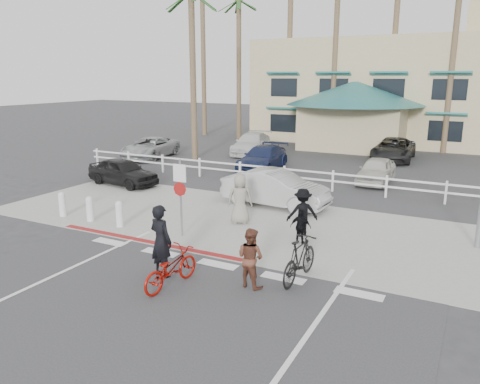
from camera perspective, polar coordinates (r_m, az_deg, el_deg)
The scene contains 33 objects.
ground at distance 12.94m, azimuth -4.08°, elevation -9.77°, with size 140.00×140.00×0.00m, color #333335.
bike_path at distance 11.45m, azimuth -9.43°, elevation -13.24°, with size 12.00×16.00×0.01m, color #333335.
sidewalk_plaza at distance 16.68m, azimuth 3.99°, elevation -4.20°, with size 22.00×7.00×0.01m, color gray.
cross_street at distance 20.27m, azimuth 8.49°, elevation -1.03°, with size 40.00×5.00×0.01m, color #333335.
parking_lot at distance 29.22m, azimuth 14.60°, elevation 3.29°, with size 50.00×16.00×0.01m, color #333335.
curb_red at distance 15.47m, azimuth -11.33°, elevation -5.92°, with size 7.00×0.25×0.02m, color maroon.
rail_fence at distance 21.87m, azimuth 11.49°, elevation 1.29°, with size 29.40×0.16×1.00m, color silver, non-canonical shape.
building at distance 41.30m, azimuth 22.10°, elevation 13.63°, with size 28.00×16.00×11.30m, color tan, non-canonical shape.
sign_post at distance 15.41m, azimuth -7.24°, elevation -0.22°, with size 0.50×0.10×2.90m, color gray, non-canonical shape.
bollard_0 at distance 17.02m, azimuth -14.49°, elevation -2.60°, with size 0.26×0.26×0.95m, color silver, non-canonical shape.
bollard_1 at distance 17.96m, azimuth -17.83°, elevation -1.96°, with size 0.26×0.26×0.95m, color silver, non-canonical shape.
bollard_2 at distance 18.96m, azimuth -20.84°, elevation -1.39°, with size 0.26×0.26×0.95m, color silver, non-canonical shape.
palm_0 at distance 42.43m, azimuth -4.51°, elevation 17.06°, with size 4.00×4.00×15.00m, color #1F4D1D, non-canonical shape.
palm_1 at distance 39.55m, azimuth -0.14°, elevation 15.87°, with size 4.00×4.00×13.00m, color #1F4D1D, non-canonical shape.
palm_2 at distance 38.88m, azimuth 6.08°, elevation 18.05°, with size 4.00×4.00×16.00m, color #1F4D1D, non-canonical shape.
palm_3 at distance 36.58m, azimuth 11.54°, elevation 16.54°, with size 4.00×4.00×14.00m, color #1F4D1D, non-canonical shape.
palm_4 at distance 36.68m, azimuth 18.31°, elevation 16.91°, with size 4.00×4.00×15.00m, color #1F4D1D, non-canonical shape.
palm_5 at distance 35.17m, azimuth 24.55°, elevation 14.90°, with size 4.00×4.00×13.00m, color #1F4D1D, non-canonical shape.
palm_10 at distance 29.88m, azimuth -5.80°, elevation 15.45°, with size 4.00×4.00×12.00m, color #1F4D1D, non-canonical shape.
bike_red at distance 12.04m, azimuth -8.45°, elevation -9.19°, with size 0.66×1.88×0.99m, color #8F0E06.
rider_red at distance 12.54m, azimuth -9.62°, elevation -5.89°, with size 0.72×0.47×1.97m, color black.
bike_black at distance 12.32m, azimuth 7.28°, elevation -8.14°, with size 0.55×1.96×1.18m, color black.
rider_black at distance 11.85m, azimuth 1.28°, elevation -7.99°, with size 0.75×0.58×1.54m, color brown.
pedestrian_a at distance 15.60m, azimuth 7.62°, elevation -2.49°, with size 1.05×0.60×1.62m, color black.
pedestrian_child at distance 14.93m, azimuth 7.40°, elevation -4.24°, with size 0.66×0.28×1.13m, color black.
pedestrian_b at distance 16.77m, azimuth 0.01°, elevation -0.83°, with size 0.89×0.58×1.83m, color gray.
car_white_sedan at distance 19.14m, azimuth 4.32°, elevation 0.45°, with size 1.55×4.46×1.47m, color #9E9E9E.
car_red_compact at distance 23.53m, azimuth -14.09°, elevation 2.43°, with size 1.56×3.87×1.32m, color black.
lot_car_0 at distance 31.02m, azimuth -10.92°, elevation 5.33°, with size 2.21×4.79×1.33m, color #9FA1A4.
lot_car_1 at distance 26.61m, azimuth 2.78°, elevation 4.17°, with size 1.87×4.61×1.34m, color #172146.
lot_car_2 at distance 24.21m, azimuth 16.28°, elevation 2.53°, with size 1.48×3.69×1.26m, color beige.
lot_car_4 at distance 32.04m, azimuth 1.43°, elevation 5.91°, with size 1.96×4.81×1.40m, color silver.
lot_car_5 at distance 31.10m, azimuth 18.22°, elevation 4.97°, with size 2.33×5.04×1.40m, color black.
Camera 1 is at (6.23, -10.08, 5.21)m, focal length 35.00 mm.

